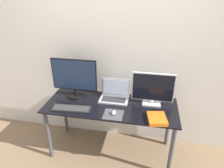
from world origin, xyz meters
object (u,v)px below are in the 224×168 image
at_px(monitor_right, 153,89).
at_px(book, 157,119).
at_px(laptop, 115,94).
at_px(keyboard, 71,108).
at_px(mouse, 114,113).
at_px(monitor_left, 74,77).

distance_m(monitor_right, book, 0.37).
distance_m(laptop, book, 0.64).
height_order(monitor_right, keyboard, monitor_right).
bearing_deg(keyboard, book, -1.67).
distance_m(laptop, mouse, 0.36).
distance_m(monitor_left, laptop, 0.54).
distance_m(monitor_left, book, 1.10).
bearing_deg(laptop, keyboard, -142.79).
distance_m(monitor_left, monitor_right, 0.96).
bearing_deg(monitor_left, book, -17.50).
distance_m(keyboard, book, 0.97).
height_order(monitor_right, laptop, monitor_right).
xyz_separation_m(laptop, book, (0.52, -0.37, -0.04)).
height_order(monitor_left, keyboard, monitor_left).
bearing_deg(laptop, monitor_right, -5.75).
bearing_deg(book, laptop, 144.82).
distance_m(laptop, keyboard, 0.56).
bearing_deg(monitor_right, monitor_left, -180.00).
bearing_deg(keyboard, monitor_right, 17.94).
relative_size(mouse, book, 0.28).
bearing_deg(laptop, mouse, -81.39).
relative_size(monitor_left, monitor_right, 1.16).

